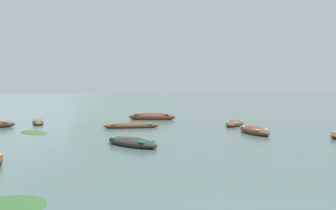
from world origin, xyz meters
name	(u,v)px	position (x,y,z in m)	size (l,w,h in m)	color
ground_plane	(151,93)	(0.00, 1500.00, 0.00)	(6000.00, 6000.00, 0.00)	#425B56
mountain_2	(98,62)	(-315.52, 2149.92, 184.15)	(1147.42, 1147.42, 368.30)	#56665B
rowboat_0	(152,117)	(-1.70, 27.81, 0.25)	(4.38, 1.93, 0.81)	brown
rowboat_1	(132,142)	(-2.72, 11.89, 0.15)	(3.00, 3.19, 0.49)	#2D2826
rowboat_2	(254,131)	(4.36, 16.44, 0.17)	(1.48, 3.62, 0.56)	brown
rowboat_3	(235,123)	(4.43, 21.60, 0.16)	(2.49, 3.58, 0.52)	brown
rowboat_5	(131,126)	(-3.17, 20.32, 0.15)	(4.00, 1.58, 0.48)	brown
rowboat_7	(38,122)	(-10.62, 23.69, 0.15)	(1.79, 3.33, 0.49)	brown
weed_patch_1	(1,209)	(-4.99, 3.03, 0.00)	(2.03, 1.76, 0.14)	#2D5628
weed_patch_2	(34,133)	(-8.99, 17.60, 0.00)	(3.16, 1.30, 0.14)	#2D5628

